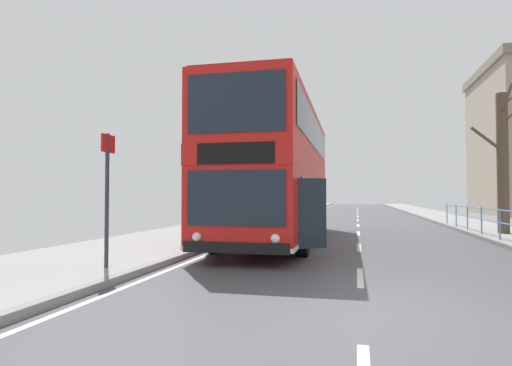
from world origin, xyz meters
TOP-DOWN VIEW (x-y plane):
  - ground at (-0.72, -0.00)m, footprint 15.80×140.00m
  - double_decker_bus_main at (-2.69, 8.58)m, footprint 3.35×11.53m
  - bus_stop_sign_near at (-4.93, 1.68)m, footprint 0.08×0.44m
  - bare_tree_far_00 at (5.38, 11.91)m, footprint 2.81×1.86m

SIDE VIEW (x-z plane):
  - ground at x=-0.72m, z-range -0.06..0.14m
  - bus_stop_sign_near at x=-4.93m, z-range 0.45..3.14m
  - double_decker_bus_main at x=-2.69m, z-range 0.10..4.67m
  - bare_tree_far_00 at x=5.38m, z-range -0.22..6.09m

